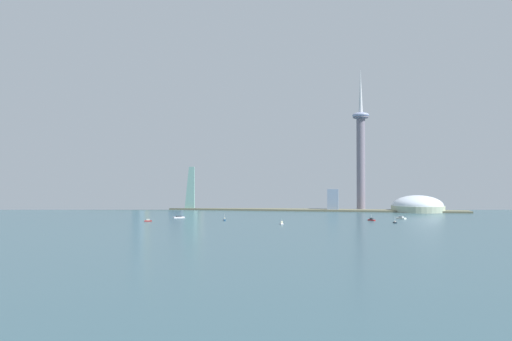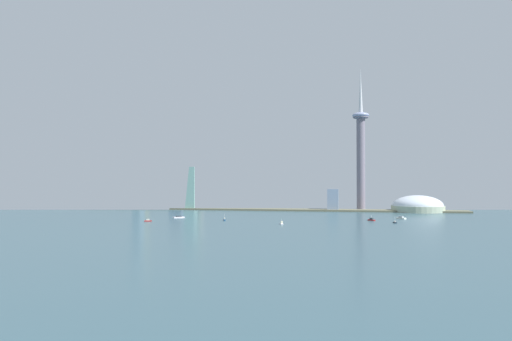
{
  "view_description": "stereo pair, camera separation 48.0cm",
  "coord_description": "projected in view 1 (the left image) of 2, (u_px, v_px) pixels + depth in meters",
  "views": [
    {
      "loc": [
        163.15,
        -533.69,
        60.42
      ],
      "look_at": [
        -20.36,
        415.96,
        79.31
      ],
      "focal_mm": 34.49,
      "sensor_mm": 36.0,
      "label": 1
    },
    {
      "loc": [
        163.62,
        -533.6,
        60.42
      ],
      "look_at": [
        -20.36,
        415.96,
        79.31
      ],
      "focal_mm": 34.49,
      "sensor_mm": 36.0,
      "label": 2
    }
  ],
  "objects": [
    {
      "name": "ground_plane",
      "position": [
        204.0,
        234.0,
        553.67
      ],
      "size": [
        6000.0,
        6000.0,
        0.0
      ],
      "primitive_type": "plane",
      "color": "#365661"
    },
    {
      "name": "waterfront_pier",
      "position": [
        268.0,
        209.0,
        982.84
      ],
      "size": [
        762.21,
        42.56,
        3.26
      ],
      "primitive_type": "cube",
      "color": "#696951",
      "rests_on": "ground"
    },
    {
      "name": "observation_tower",
      "position": [
        361.0,
        147.0,
        975.8
      ],
      "size": [
        33.34,
        33.34,
        282.22
      ],
      "color": "slate",
      "rests_on": "ground"
    },
    {
      "name": "stadium_dome",
      "position": [
        418.0,
        206.0,
        935.83
      ],
      "size": [
        98.78,
        98.78,
        39.64
      ],
      "color": "#ABB99E",
      "rests_on": "ground"
    },
    {
      "name": "skyscraper_0",
      "position": [
        333.0,
        200.0,
        962.41
      ],
      "size": [
        21.38,
        18.75,
        42.84
      ],
      "color": "#8A9EBA",
      "rests_on": "ground"
    },
    {
      "name": "skyscraper_1",
      "position": [
        196.0,
        185.0,
        1068.11
      ],
      "size": [
        19.57,
        21.97,
        114.03
      ],
      "color": "slate",
      "rests_on": "ground"
    },
    {
      "name": "skyscraper_2",
      "position": [
        139.0,
        174.0,
        1058.69
      ],
      "size": [
        16.28,
        27.14,
        173.84
      ],
      "color": "#708AA2",
      "rests_on": "ground"
    },
    {
      "name": "skyscraper_3",
      "position": [
        141.0,
        171.0,
        1119.14
      ],
      "size": [
        27.38,
        26.02,
        189.28
      ],
      "color": "gray",
      "rests_on": "ground"
    },
    {
      "name": "skyscraper_4",
      "position": [
        176.0,
        196.0,
        1105.89
      ],
      "size": [
        24.75,
        24.02,
        50.35
      ],
      "color": "#737DAC",
      "rests_on": "ground"
    },
    {
      "name": "skyscraper_5",
      "position": [
        197.0,
        181.0,
        1135.1
      ],
      "size": [
        24.75,
        16.74,
        114.63
      ],
      "color": "gray",
      "rests_on": "ground"
    },
    {
      "name": "skyscraper_6",
      "position": [
        191.0,
        188.0,
        1010.06
      ],
      "size": [
        22.74,
        22.25,
        91.68
      ],
      "color": "#85B8AE",
      "rests_on": "ground"
    },
    {
      "name": "boat_0",
      "position": [
        371.0,
        220.0,
        732.01
      ],
      "size": [
        11.16,
        11.52,
        7.99
      ],
      "rotation": [
        0.0,
        0.0,
        5.47
      ],
      "color": "#A51C1E",
      "rests_on": "ground"
    },
    {
      "name": "boat_1",
      "position": [
        148.0,
        221.0,
        717.26
      ],
      "size": [
        10.93,
        6.62,
        3.45
      ],
      "rotation": [
        0.0,
        0.0,
        0.34
      ],
      "color": "#A72725",
      "rests_on": "ground"
    },
    {
      "name": "boat_2",
      "position": [
        179.0,
        217.0,
        783.14
      ],
      "size": [
        18.0,
        16.87,
        3.4
      ],
      "rotation": [
        0.0,
        0.0,
        3.85
      ],
      "color": "white",
      "rests_on": "ground"
    },
    {
      "name": "boat_3",
      "position": [
        225.0,
        220.0,
        728.57
      ],
      "size": [
        4.84,
        7.62,
        9.74
      ],
      "rotation": [
        0.0,
        0.0,
        1.97
      ],
      "color": "navy",
      "rests_on": "ground"
    },
    {
      "name": "boat_4",
      "position": [
        401.0,
        218.0,
        763.9
      ],
      "size": [
        14.94,
        15.41,
        4.29
      ],
      "rotation": [
        0.0,
        0.0,
        2.32
      ],
      "color": "white",
      "rests_on": "ground"
    },
    {
      "name": "boat_5",
      "position": [
        395.0,
        222.0,
        689.87
      ],
      "size": [
        4.92,
        9.7,
        9.19
      ],
      "rotation": [
        0.0,
        0.0,
        4.96
      ],
      "color": "#152331",
      "rests_on": "ground"
    },
    {
      "name": "boat_6",
      "position": [
        282.0,
        223.0,
        672.18
      ],
      "size": [
        6.3,
        12.66,
        7.27
      ],
      "rotation": [
        0.0,
        0.0,
        1.81
      ],
      "color": "white",
      "rests_on": "ground"
    },
    {
      "name": "airplane",
      "position": [
        280.0,
        117.0,
        1020.16
      ],
      "size": [
        24.21,
        24.49,
        8.12
      ],
      "rotation": [
        0.0,
        0.0,
        2.3
      ],
      "color": "silver"
    }
  ]
}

